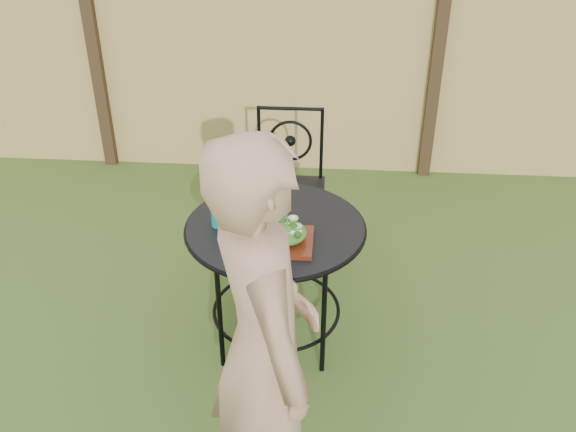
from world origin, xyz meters
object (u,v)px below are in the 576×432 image
(patio_chair, at_px, (289,182))
(diner, at_px, (264,347))
(patio_table, at_px, (276,248))
(salad_plate, at_px, (285,241))

(patio_chair, relative_size, diner, 0.56)
(patio_table, relative_size, salad_plate, 3.42)
(patio_table, relative_size, patio_chair, 0.97)
(patio_table, xyz_separation_m, patio_chair, (0.00, 0.86, -0.08))
(patio_chair, relative_size, salad_plate, 3.52)
(patio_table, bearing_deg, patio_chair, 89.74)
(salad_plate, bearing_deg, patio_chair, 93.20)
(patio_chair, height_order, salad_plate, patio_chair)
(patio_table, bearing_deg, salad_plate, -69.30)
(patio_chair, bearing_deg, diner, -88.49)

